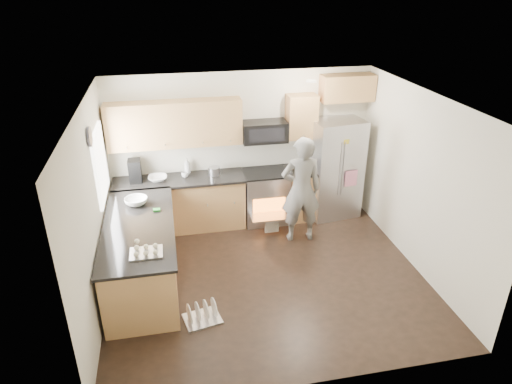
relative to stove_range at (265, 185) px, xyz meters
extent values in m
plane|color=black|center=(-0.35, -1.69, -0.68)|extent=(4.50, 4.50, 0.00)
cube|color=silver|center=(-0.35, 0.31, 0.62)|extent=(4.50, 0.04, 2.60)
cube|color=silver|center=(-0.35, -3.69, 0.62)|extent=(4.50, 0.04, 2.60)
cube|color=silver|center=(-2.60, -1.69, 0.62)|extent=(0.04, 4.00, 2.60)
cube|color=silver|center=(1.90, -1.69, 0.62)|extent=(0.04, 4.00, 2.60)
cube|color=white|center=(-0.35, -1.69, 1.92)|extent=(4.50, 4.00, 0.04)
cube|color=white|center=(-2.58, -0.69, 0.87)|extent=(0.04, 1.00, 1.00)
cylinder|color=beige|center=(0.55, -0.59, 1.91)|extent=(0.14, 0.14, 0.02)
cylinder|color=#474754|center=(-2.57, -1.24, 1.47)|extent=(0.03, 0.26, 0.26)
cube|color=#AF7246|center=(-1.48, 0.01, -0.24)|extent=(2.15, 0.60, 0.87)
cube|color=black|center=(-1.48, 0.00, 0.23)|extent=(2.19, 0.64, 0.04)
cube|color=#AF7246|center=(0.65, 0.01, -0.24)|extent=(0.50, 0.60, 0.87)
cube|color=black|center=(0.65, 0.00, 0.23)|extent=(0.54, 0.64, 0.04)
cube|color=#AF7246|center=(-1.47, 0.14, 1.15)|extent=(2.16, 0.33, 0.74)
cube|color=#AF7246|center=(0.65, 0.14, 1.15)|extent=(0.50, 0.33, 0.74)
cube|color=#AF7246|center=(1.43, 0.14, 1.60)|extent=(0.90, 0.33, 0.44)
imported|color=white|center=(-1.82, 0.01, 0.29)|extent=(0.31, 0.31, 0.08)
imported|color=white|center=(-1.32, 0.21, 0.39)|extent=(0.11, 0.11, 0.28)
imported|color=white|center=(-1.37, 0.05, 0.29)|extent=(0.11, 0.11, 0.09)
cylinder|color=#B7B7BC|center=(-0.88, 0.06, 0.32)|extent=(0.20, 0.20, 0.14)
cube|color=black|center=(-2.17, 0.05, 0.44)|extent=(0.20, 0.24, 0.38)
cylinder|color=#B7B7BC|center=(0.51, 0.09, 0.29)|extent=(0.11, 0.11, 0.09)
cube|color=#AF7246|center=(-2.10, -1.44, -0.24)|extent=(0.90, 2.30, 0.87)
cube|color=black|center=(-2.10, -1.44, 0.23)|extent=(0.96, 2.36, 0.04)
imported|color=silver|center=(-2.14, -0.81, 0.30)|extent=(0.33, 0.33, 0.10)
cube|color=green|center=(-1.85, -1.08, 0.26)|extent=(0.10, 0.07, 0.03)
cube|color=#B7B7BC|center=(-1.98, -2.19, 0.29)|extent=(0.40, 0.30, 0.08)
cube|color=#B7B7BC|center=(0.00, -0.01, -0.23)|extent=(0.76, 0.62, 0.90)
cube|color=black|center=(0.00, -0.01, 0.24)|extent=(0.76, 0.60, 0.03)
cube|color=orange|center=(0.00, -0.33, -0.28)|extent=(0.56, 0.02, 0.34)
cube|color=#B7B7BC|center=(0.00, -0.49, -0.36)|extent=(0.70, 0.34, 0.03)
cube|color=white|center=(0.00, -0.54, -0.50)|extent=(0.24, 0.03, 0.28)
cube|color=black|center=(0.00, 0.11, 0.94)|extent=(0.76, 0.40, 0.34)
cube|color=#B7B7BC|center=(1.25, 0.01, 0.21)|extent=(0.95, 0.78, 1.78)
cylinder|color=#B7B7BC|center=(1.22, -0.34, 0.34)|extent=(0.02, 0.02, 0.97)
cylinder|color=#B7B7BC|center=(1.28, -0.34, 0.34)|extent=(0.02, 0.02, 0.97)
cube|color=pink|center=(1.45, -0.34, 0.14)|extent=(0.23, 0.04, 0.29)
cube|color=#8DB2E2|center=(1.08, -0.34, 0.63)|extent=(0.17, 0.03, 0.21)
imported|color=slate|center=(0.42, -0.75, 0.21)|extent=(0.67, 0.46, 1.78)
cube|color=#B7B7BC|center=(-1.36, -2.45, -0.66)|extent=(0.52, 0.45, 0.03)
cylinder|color=white|center=(-1.52, -2.48, -0.52)|extent=(0.06, 0.25, 0.25)
cylinder|color=white|center=(-1.42, -2.46, -0.52)|extent=(0.06, 0.25, 0.25)
cylinder|color=white|center=(-1.31, -2.43, -0.52)|extent=(0.06, 0.25, 0.25)
cylinder|color=white|center=(-1.21, -2.41, -0.52)|extent=(0.06, 0.25, 0.25)
camera|label=1|loc=(-1.60, -7.06, 3.34)|focal=32.00mm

